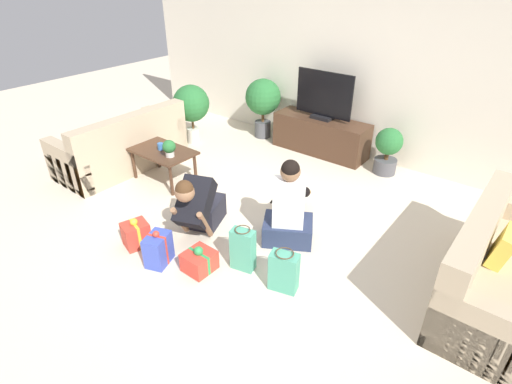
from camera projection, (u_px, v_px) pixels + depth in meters
ground_plane at (248, 229)px, 4.53m from camera, size 16.00×16.00×0.00m
wall_back at (365, 69)px, 5.66m from camera, size 8.40×0.06×2.60m
sofa_left at (123, 148)px, 5.75m from camera, size 0.85×1.80×0.84m
sofa_right at (503, 276)px, 3.42m from camera, size 0.85×1.80×0.84m
coffee_table at (163, 154)px, 5.33m from camera, size 0.89×0.54×0.45m
tv_console at (321, 136)px, 6.20m from camera, size 1.49×0.47×0.55m
tv at (324, 98)px, 5.90m from camera, size 0.91×0.20×0.71m
potted_plant_corner_left at (191, 105)px, 6.34m from camera, size 0.58×0.58×0.96m
potted_plant_back_left at (263, 100)px, 6.57m from camera, size 0.58×0.58×0.99m
potted_plant_back_right at (388, 149)px, 5.53m from camera, size 0.37×0.37×0.67m
person_kneeling at (199, 205)px, 4.30m from camera, size 0.58×0.84×0.80m
person_sitting at (289, 212)px, 4.16m from camera, size 0.65×0.62×0.98m
dog at (292, 197)px, 4.75m from camera, size 0.31×0.48×0.29m
gift_box_a at (199, 261)px, 3.88m from camera, size 0.27×0.29×0.27m
gift_box_b at (136, 234)px, 4.21m from camera, size 0.29×0.31×0.33m
gift_box_c at (158, 249)px, 3.94m from camera, size 0.27×0.32×0.38m
gift_bag_a at (243, 249)px, 3.85m from camera, size 0.25×0.18×0.46m
gift_bag_b at (284, 272)px, 3.61m from camera, size 0.29×0.21×0.42m
mug at (161, 146)px, 5.28m from camera, size 0.12×0.08×0.09m
tabletop_plant at (169, 148)px, 5.06m from camera, size 0.17×0.17×0.22m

